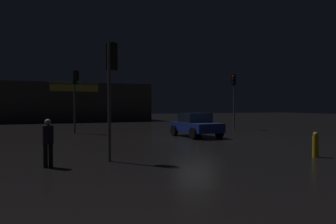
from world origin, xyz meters
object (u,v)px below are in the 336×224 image
traffic_signal_cross_right (76,88)px  traffic_signal_opposite (234,89)px  traffic_signal_cross_left (111,72)px  car_near (196,125)px  pedestrian (48,139)px  store_building (71,103)px  fire_hydrant (315,145)px

traffic_signal_cross_right → traffic_signal_opposite: bearing=-3.5°
traffic_signal_cross_right → traffic_signal_cross_left: bearing=-91.1°
car_near → pedestrian: bearing=-141.1°
store_building → car_near: bearing=-78.9°
fire_hydrant → pedestrian: bearing=169.9°
store_building → traffic_signal_opposite: 23.23m
store_building → fire_hydrant: (5.42, -34.25, -1.92)m
store_building → traffic_signal_cross_right: store_building is taller
pedestrian → fire_hydrant: bearing=-10.1°
car_near → pedestrian: 11.68m
traffic_signal_cross_right → fire_hydrant: size_ratio=4.63×
pedestrian → traffic_signal_cross_right: bearing=79.5°
car_near → traffic_signal_opposite: bearing=38.2°
pedestrian → traffic_signal_opposite: bearing=38.7°
traffic_signal_opposite → fire_hydrant: 15.22m
store_building → traffic_signal_cross_left: 32.18m
traffic_signal_opposite → fire_hydrant: (-5.63, -13.84, -2.92)m
traffic_signal_opposite → traffic_signal_cross_right: bearing=176.5°
traffic_signal_opposite → traffic_signal_cross_right: 12.81m
store_building → pedestrian: 32.85m
store_building → traffic_signal_cross_right: 19.73m
traffic_signal_cross_left → pedestrian: (-2.15, -0.44, -2.28)m
traffic_signal_cross_left → car_near: (6.94, 6.89, -2.40)m
store_building → traffic_signal_opposite: bearing=-61.6°
traffic_signal_cross_right → fire_hydrant: traffic_signal_cross_right is taller
traffic_signal_opposite → fire_hydrant: traffic_signal_opposite is taller
fire_hydrant → traffic_signal_cross_right: bearing=116.1°
store_building → traffic_signal_cross_right: bearing=-95.1°
traffic_signal_cross_left → car_near: 10.07m
traffic_signal_opposite → pedestrian: (-15.17, -12.14, -2.51)m
pedestrian → store_building: bearing=82.8°
store_building → traffic_signal_cross_left: (-1.98, -32.11, 0.78)m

